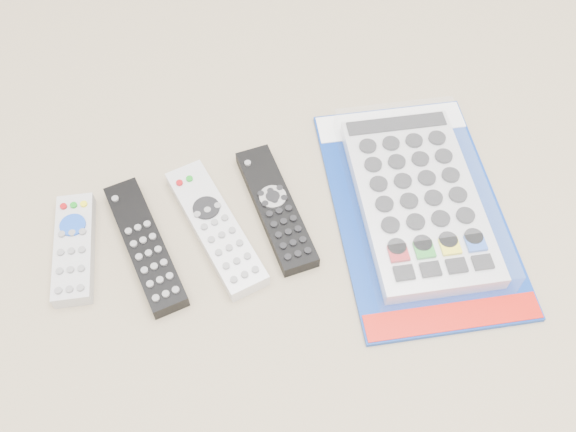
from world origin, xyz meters
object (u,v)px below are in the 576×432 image
object	(u,v)px
remote_small_grey	(74,248)
remote_large_black	(276,208)
remote_slim_black	(145,245)
remote_silver_dvd	(216,227)
jumbo_remote_packaged	(418,198)

from	to	relation	value
remote_small_grey	remote_large_black	distance (m)	0.26
remote_small_grey	remote_slim_black	xyz separation A→B (m)	(0.09, -0.02, -0.00)
remote_slim_black	remote_large_black	distance (m)	0.17
remote_silver_dvd	remote_large_black	xyz separation A→B (m)	(0.08, 0.00, -0.00)
remote_silver_dvd	jumbo_remote_packaged	distance (m)	0.27
remote_slim_black	remote_large_black	bearing A→B (deg)	-6.53
remote_slim_black	jumbo_remote_packaged	xyz separation A→B (m)	(0.35, -0.05, 0.01)
remote_small_grey	remote_large_black	bearing A→B (deg)	5.53
remote_small_grey	remote_large_black	world-z (taller)	remote_small_grey
remote_small_grey	jumbo_remote_packaged	world-z (taller)	jumbo_remote_packaged
remote_silver_dvd	remote_small_grey	bearing A→B (deg)	161.47
remote_slim_black	remote_large_black	world-z (taller)	remote_slim_black
remote_small_grey	remote_silver_dvd	xyz separation A→B (m)	(0.18, -0.03, -0.00)
remote_small_grey	remote_silver_dvd	world-z (taller)	same
remote_slim_black	remote_large_black	xyz separation A→B (m)	(0.17, 0.00, -0.00)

